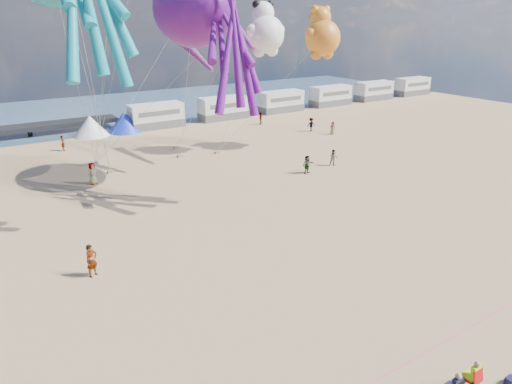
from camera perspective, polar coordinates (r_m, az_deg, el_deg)
name	(u,v)px	position (r m, az deg, el deg)	size (l,w,h in m)	color
ground	(339,296)	(23.54, 10.36, -12.69)	(120.00, 120.00, 0.00)	tan
water	(79,113)	(71.52, -21.20, 9.22)	(120.00, 120.00, 0.00)	#3A5670
motorhome_0	(156,116)	(58.63, -12.37, 9.29)	(6.60, 2.50, 3.00)	silver
motorhome_1	(223,108)	(62.49, -4.10, 10.42)	(6.60, 2.50, 3.00)	silver
motorhome_2	(281,101)	(67.48, 3.13, 11.23)	(6.60, 2.50, 3.00)	silver
motorhome_3	(331,96)	(73.36, 9.30, 11.78)	(6.60, 2.50, 3.00)	silver
motorhome_4	(374,91)	(79.94, 14.53, 12.15)	(6.60, 2.50, 3.00)	silver
motorhome_5	(412,86)	(87.06, 18.94, 12.37)	(6.60, 2.50, 3.00)	silver
tent_white	(90,126)	(56.49, -19.98, 7.77)	(4.00, 4.00, 2.40)	white
tent_blue	(125,122)	(57.46, -16.10, 8.42)	(4.00, 4.00, 2.40)	#1933CC
cooler_navy	(510,381)	(20.88, 29.19, -19.90)	(0.38, 0.28, 0.30)	#151842
rope_line	(423,355)	(20.95, 20.10, -18.54)	(0.03, 0.03, 34.00)	#F2338C
standing_person	(92,260)	(25.85, -19.86, -8.06)	(0.67, 0.44, 1.83)	tan
beachgoer_0	(92,173)	(39.80, -19.77, 2.19)	(0.68, 0.45, 1.86)	#7F6659
beachgoer_1	(333,158)	(42.88, 9.66, 4.24)	(0.76, 0.49, 1.55)	#7F6659
beachgoer_2	(311,125)	(55.98, 6.89, 8.36)	(0.79, 0.62, 1.63)	#7F6659
beachgoer_3	(261,118)	(59.34, 0.57, 9.18)	(0.98, 0.56, 1.52)	#7F6659
beachgoer_4	(307,165)	(40.40, 6.42, 3.43)	(0.95, 0.40, 1.63)	#7F6659
beachgoer_5	(63,143)	(51.18, -22.98, 5.63)	(1.49, 0.47, 1.60)	#7F6659
beachgoer_6	(333,128)	(54.87, 9.55, 7.90)	(0.54, 0.36, 1.49)	#7F6659
sandbag_a	(111,172)	(42.54, -17.73, 2.45)	(0.50, 0.35, 0.22)	gray
sandbag_b	(180,156)	(45.77, -9.46, 4.46)	(0.50, 0.35, 0.22)	gray
sandbag_c	(217,153)	(46.49, -4.87, 4.93)	(0.50, 0.35, 0.22)	gray
sandbag_d	(176,148)	(48.87, -9.93, 5.49)	(0.50, 0.35, 0.22)	gray
sandbag_e	(95,163)	(45.38, -19.44, 3.38)	(0.50, 0.35, 0.22)	gray
kite_octopus_purple	(193,9)	(37.28, -7.85, 21.71)	(4.59, 10.72, 12.25)	#5D117B
kite_panda	(266,34)	(45.54, 1.23, 19.11)	(4.24, 3.99, 5.99)	white
kite_teddy_orange	(323,38)	(47.69, 8.32, 18.53)	(4.23, 3.98, 5.97)	orange
windsock_mid	(239,30)	(43.54, -2.10, 19.55)	(1.00, 6.74, 6.74)	red
windsock_right	(197,56)	(40.02, -7.35, 16.48)	(0.90, 4.37, 4.37)	red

